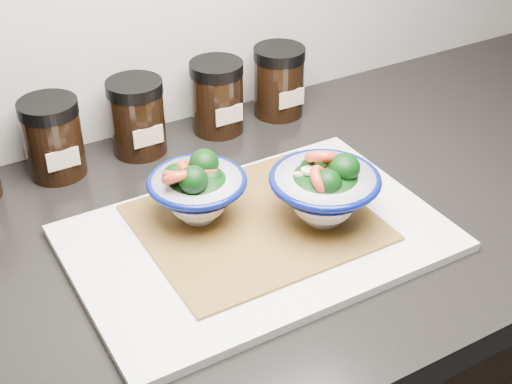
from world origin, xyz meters
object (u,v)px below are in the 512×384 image
spice_jar_d (217,97)px  spice_jar_e (279,81)px  cutting_board (258,238)px  bowl_right (325,190)px  spice_jar_c (137,117)px  bowl_left (197,190)px  spice_jar_b (53,138)px

spice_jar_d → spice_jar_e: bearing=0.0°
cutting_board → spice_jar_e: bearing=54.3°
bowl_right → spice_jar_c: bowl_right is taller
bowl_left → spice_jar_d: (0.14, 0.21, 0.00)m
bowl_left → bowl_right: size_ratio=0.90×
cutting_board → spice_jar_b: spice_jar_b is taller
bowl_right → spice_jar_c: 0.32m
spice_jar_e → bowl_right: bearing=-111.4°
cutting_board → spice_jar_e: 0.35m
bowl_left → spice_jar_e: (0.25, 0.21, 0.00)m
spice_jar_d → spice_jar_c: bearing=180.0°
bowl_left → spice_jar_b: bearing=118.3°
bowl_left → spice_jar_d: bearing=56.9°
bowl_right → bowl_left: bearing=148.7°
spice_jar_c → spice_jar_e: (0.24, 0.00, 0.00)m
cutting_board → spice_jar_d: size_ratio=3.98×
spice_jar_d → bowl_right: bearing=-91.0°
bowl_right → spice_jar_b: bowl_right is taller
spice_jar_c → spice_jar_e: same height
spice_jar_b → spice_jar_e: size_ratio=1.00×
cutting_board → bowl_left: 0.10m
cutting_board → spice_jar_d: spice_jar_d is taller
cutting_board → bowl_right: (0.09, -0.02, 0.05)m
bowl_right → spice_jar_c: (-0.13, 0.30, -0.00)m
cutting_board → bowl_right: bowl_right is taller
bowl_left → bowl_right: bowl_right is taller
bowl_right → spice_jar_e: (0.12, 0.30, -0.00)m
spice_jar_c → spice_jar_d: size_ratio=1.00×
bowl_right → spice_jar_d: bowl_right is taller
bowl_right → spice_jar_c: size_ratio=1.22×
cutting_board → spice_jar_e: (0.20, 0.28, 0.05)m
spice_jar_b → bowl_left: bearing=-61.7°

